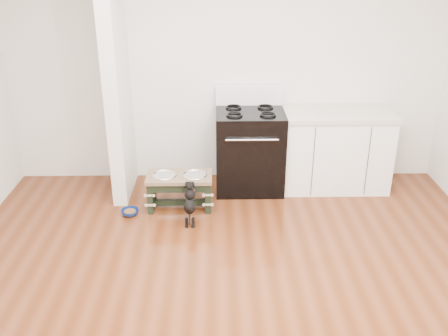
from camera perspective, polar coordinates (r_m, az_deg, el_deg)
The scene contains 8 objects.
ground at distance 4.04m, azimuth 1.12°, elevation -15.71°, with size 5.00×5.00×0.00m, color #4E230E.
room_shell at distance 3.26m, azimuth 1.35°, elevation 6.81°, with size 5.00×5.00×5.00m.
partition_wall at distance 5.46m, azimuth -12.19°, elevation 10.37°, with size 0.15×0.80×2.70m, color silver.
oven_range at distance 5.69m, azimuth 2.93°, elevation 2.20°, with size 0.76×0.69×1.14m.
cabinet_run at distance 5.86m, azimuth 12.53°, elevation 2.05°, with size 1.24×0.64×0.91m.
dog_feeder at distance 5.32m, azimuth -5.10°, elevation -1.92°, with size 0.69×0.37×0.39m.
puppy at distance 5.04m, azimuth -3.93°, elevation -3.89°, with size 0.12×0.35×0.42m.
floor_bowl at distance 5.35m, azimuth -10.70°, elevation -4.99°, with size 0.22×0.22×0.06m.
Camera 1 is at (-0.13, -3.11, 2.58)m, focal length 40.00 mm.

